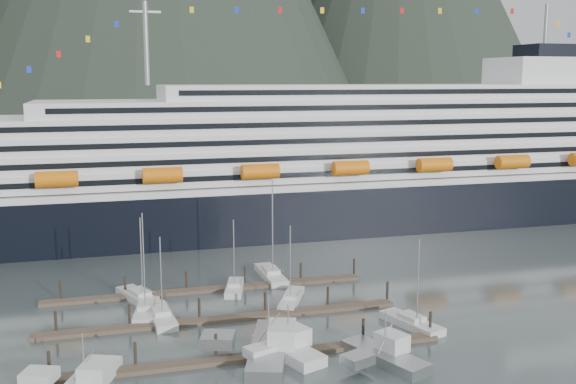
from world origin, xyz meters
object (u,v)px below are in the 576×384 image
sailboat_f (235,288)px  trawler_b (287,349)px  sailboat_c (161,317)px  sailboat_g (271,275)px  sailboat_d (291,299)px  trawler_c (267,347)px  sailboat_h (411,323)px  trawler_a (84,384)px  cruise_ship (339,170)px  sailboat_e (140,298)px  trawler_d (384,355)px  sailboat_a (146,311)px

sailboat_f → trawler_b: 25.40m
sailboat_c → sailboat_g: size_ratio=0.72×
sailboat_d → trawler_c: bearing=-178.8°
sailboat_h → trawler_a: sailboat_h is taller
sailboat_c → sailboat_d: size_ratio=1.02×
cruise_ship → sailboat_g: (-24.16, -34.95, -11.59)m
trawler_c → cruise_ship: bearing=-8.1°
cruise_ship → trawler_b: bearing=-114.7°
sailboat_e → trawler_c: sailboat_e is taller
trawler_a → trawler_d: trawler_a is taller
sailboat_a → sailboat_f: size_ratio=1.28×
sailboat_e → sailboat_c: bearing=173.5°
sailboat_c → sailboat_h: (30.88, -11.34, 0.00)m
sailboat_a → sailboat_c: bearing=-136.8°
sailboat_d → sailboat_h: size_ratio=0.96×
sailboat_a → trawler_d: bearing=-123.1°
sailboat_e → sailboat_h: 38.64m
sailboat_c → sailboat_h: sailboat_h is taller
trawler_a → sailboat_a: bearing=1.5°
trawler_b → trawler_c: (-2.18, 0.76, 0.11)m
cruise_ship → sailboat_g: size_ratio=12.64×
trawler_a → trawler_c: bearing=-57.6°
sailboat_c → trawler_b: 20.45m
sailboat_f → sailboat_c: bearing=144.7°
sailboat_e → trawler_d: (25.16, -29.22, 0.44)m
cruise_ship → trawler_b: size_ratio=19.31×
trawler_b → cruise_ship: bearing=-45.5°
sailboat_h → trawler_d: (-7.97, -9.32, 0.44)m
sailboat_h → trawler_a: bearing=83.3°
sailboat_g → trawler_b: size_ratio=1.53×
sailboat_h → trawler_b: (-17.95, -4.50, 0.45)m
sailboat_f → trawler_d: size_ratio=0.99×
sailboat_g → trawler_c: 30.52m
sailboat_a → trawler_a: (-7.84, -21.70, 0.45)m
sailboat_g → trawler_b: (-5.82, -30.21, 0.42)m
sailboat_c → sailboat_a: bearing=28.1°
sailboat_d → trawler_c: 19.00m
cruise_ship → trawler_c: 72.83m
sailboat_e → cruise_ship: bearing=-69.2°
sailboat_d → sailboat_g: bearing=25.4°
sailboat_e → trawler_b: (15.18, -24.40, 0.45)m
sailboat_h → trawler_b: sailboat_h is taller
cruise_ship → sailboat_c: (-42.90, -49.33, -11.62)m
sailboat_h → trawler_b: bearing=86.6°
sailboat_c → sailboat_g: bearing=-57.2°
sailboat_a → sailboat_g: bearing=-49.8°
sailboat_e → sailboat_g: sailboat_g is taller
sailboat_c → trawler_b: size_ratio=1.10×
cruise_ship → trawler_d: size_ratio=18.07×
sailboat_e → sailboat_f: bearing=-107.3°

